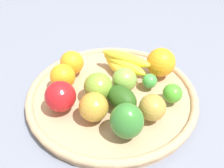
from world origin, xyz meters
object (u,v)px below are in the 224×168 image
at_px(orange_2, 72,63).
at_px(avocado, 122,98).
at_px(apple_3, 125,80).
at_px(banana_bunch, 123,64).
at_px(lime_1, 150,81).
at_px(bell_pepper, 127,121).
at_px(apple_2, 94,107).
at_px(lime_0, 172,93).
at_px(apple_0, 98,87).
at_px(orange_0, 63,76).
at_px(orange_1, 161,62).
at_px(apple_1, 60,96).
at_px(apple_4, 152,108).

bearing_deg(orange_2, avocado, 40.63).
height_order(apple_3, orange_2, orange_2).
xyz_separation_m(apple_3, banana_bunch, (-0.08, 0.00, -0.00)).
bearing_deg(banana_bunch, lime_1, 44.25).
bearing_deg(bell_pepper, apple_2, -21.18).
relative_size(banana_bunch, lime_0, 3.02).
bearing_deg(lime_1, orange_2, -110.17).
height_order(apple_3, banana_bunch, apple_3).
bearing_deg(banana_bunch, apple_0, -34.32).
bearing_deg(orange_0, apple_2, 34.63).
bearing_deg(banana_bunch, lime_0, 41.83).
distance_m(banana_bunch, bell_pepper, 0.23).
distance_m(lime_1, orange_0, 0.24).
distance_m(orange_1, orange_2, 0.26).
distance_m(lime_1, lime_0, 0.08).
xyz_separation_m(apple_3, bell_pepper, (0.15, -0.01, 0.01)).
bearing_deg(orange_1, avocado, -42.79).
bearing_deg(apple_2, apple_1, -114.97).
relative_size(apple_2, apple_1, 0.91).
xyz_separation_m(lime_0, orange_1, (-0.12, -0.01, 0.02)).
relative_size(apple_3, orange_1, 0.80).
bearing_deg(apple_4, apple_0, -121.07).
bearing_deg(apple_0, apple_2, -9.00).
xyz_separation_m(orange_0, avocado, (0.09, 0.15, -0.01)).
bearing_deg(lime_0, orange_2, -117.73).
relative_size(lime_0, orange_2, 0.73).
distance_m(lime_1, apple_2, 0.19).
relative_size(lime_1, orange_0, 0.60).
xyz_separation_m(apple_3, apple_4, (0.11, 0.06, -0.00)).
bearing_deg(lime_1, orange_0, -93.30).
height_order(apple_4, lime_0, apple_4).
bearing_deg(bell_pepper, avocado, -71.92).
distance_m(lime_1, avocado, 0.11).
bearing_deg(orange_1, banana_bunch, -96.10).
height_order(lime_0, orange_0, orange_0).
relative_size(orange_0, avocado, 0.80).
relative_size(apple_3, banana_bunch, 0.44).
bearing_deg(orange_2, apple_4, 46.10).
height_order(apple_2, bell_pepper, bell_pepper).
bearing_deg(apple_1, lime_0, 92.47).
relative_size(lime_0, orange_1, 0.60).
relative_size(apple_0, orange_0, 1.08).
distance_m(orange_2, bell_pepper, 0.28).
xyz_separation_m(apple_3, orange_1, (-0.07, 0.11, 0.01)).
bearing_deg(apple_4, bell_pepper, -53.47).
bearing_deg(apple_0, banana_bunch, 145.68).
xyz_separation_m(apple_3, lime_0, (0.05, 0.12, -0.01)).
height_order(apple_0, lime_0, apple_0).
bearing_deg(banana_bunch, orange_0, -71.96).
relative_size(bell_pepper, avocado, 1.00).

